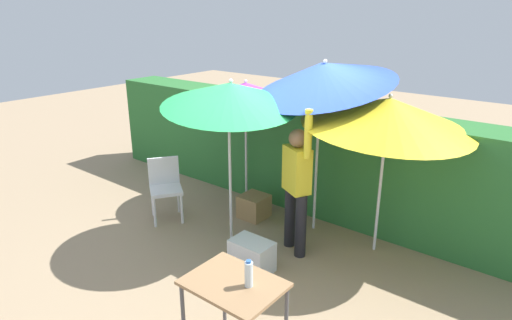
# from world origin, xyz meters

# --- Properties ---
(ground_plane) EXTENTS (24.00, 24.00, 0.00)m
(ground_plane) POSITION_xyz_m (0.00, 0.00, 0.00)
(ground_plane) COLOR #9E8466
(hedge_row) EXTENTS (8.00, 0.70, 1.61)m
(hedge_row) POSITION_xyz_m (0.00, 1.62, 0.80)
(hedge_row) COLOR #2D7033
(hedge_row) RESTS_ON ground_plane
(umbrella_rainbow) EXTENTS (1.44, 1.44, 1.93)m
(umbrella_rainbow) POSITION_xyz_m (-0.87, 1.15, 1.76)
(umbrella_rainbow) COLOR silver
(umbrella_rainbow) RESTS_ON ground_plane
(umbrella_orange) EXTENTS (2.01, 2.00, 2.06)m
(umbrella_orange) POSITION_xyz_m (1.39, 1.00, 1.79)
(umbrella_orange) COLOR silver
(umbrella_orange) RESTS_ON ground_plane
(umbrella_yellow) EXTENTS (1.85, 1.83, 2.56)m
(umbrella_yellow) POSITION_xyz_m (0.51, 0.98, 2.14)
(umbrella_yellow) COLOR silver
(umbrella_yellow) RESTS_ON ground_plane
(umbrella_navy) EXTENTS (1.70, 1.69, 2.23)m
(umbrella_navy) POSITION_xyz_m (-0.22, 0.07, 1.94)
(umbrella_navy) COLOR silver
(umbrella_navy) RESTS_ON ground_plane
(person_vendor) EXTENTS (0.53, 0.36, 1.88)m
(person_vendor) POSITION_xyz_m (0.60, 0.34, 0.93)
(person_vendor) COLOR black
(person_vendor) RESTS_ON ground_plane
(chair_plastic) EXTENTS (0.61, 0.61, 0.89)m
(chair_plastic) POSITION_xyz_m (-1.40, -0.05, 0.51)
(chair_plastic) COLOR silver
(chair_plastic) RESTS_ON ground_plane
(cooler_box) EXTENTS (0.49, 0.32, 0.38)m
(cooler_box) POSITION_xyz_m (0.45, -0.35, 0.19)
(cooler_box) COLOR silver
(cooler_box) RESTS_ON ground_plane
(crate_cardboard) EXTENTS (0.38, 0.38, 0.34)m
(crate_cardboard) POSITION_xyz_m (-0.40, 0.75, 0.17)
(crate_cardboard) COLOR #9E7A4C
(crate_cardboard) RESTS_ON ground_plane
(folding_table) EXTENTS (0.80, 0.60, 0.78)m
(folding_table) POSITION_xyz_m (1.20, -1.50, 0.68)
(folding_table) COLOR #4C4C51
(folding_table) RESTS_ON ground_plane
(bottle_water) EXTENTS (0.07, 0.07, 0.24)m
(bottle_water) POSITION_xyz_m (1.33, -1.47, 0.89)
(bottle_water) COLOR silver
(bottle_water) RESTS_ON folding_table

